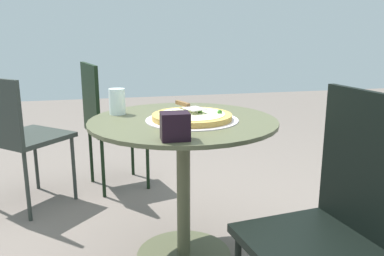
{
  "coord_description": "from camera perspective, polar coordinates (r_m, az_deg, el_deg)",
  "views": [
    {
      "loc": [
        0.37,
        1.81,
        1.13
      ],
      "look_at": [
        -0.04,
        0.03,
        0.68
      ],
      "focal_mm": 37.81,
      "sensor_mm": 36.0,
      "label": 1
    }
  ],
  "objects": [
    {
      "name": "ground_plane",
      "position": [
        2.16,
        -1.16,
        -17.64
      ],
      "size": [
        10.0,
        10.0,
        0.0
      ],
      "primitive_type": "plane",
      "color": "#6B6059"
    },
    {
      "name": "drinking_cup",
      "position": [
        2.03,
        -10.52,
        3.7
      ],
      "size": [
        0.08,
        0.08,
        0.13
      ],
      "primitive_type": "cylinder",
      "color": "silver",
      "rests_on": "patio_table"
    },
    {
      "name": "pizza_server",
      "position": [
        1.93,
        -0.56,
        3.12
      ],
      "size": [
        0.12,
        0.21,
        0.02
      ],
      "color": "silver",
      "rests_on": "pizza_on_tray"
    },
    {
      "name": "pizza_on_tray",
      "position": [
        1.87,
        0.01,
        1.56
      ],
      "size": [
        0.43,
        0.43,
        0.05
      ],
      "color": "silver",
      "rests_on": "patio_table"
    },
    {
      "name": "napkin_dispenser",
      "position": [
        1.53,
        -2.41,
        0.24
      ],
      "size": [
        0.11,
        0.09,
        0.11
      ],
      "primitive_type": "cube",
      "rotation": [
        0.0,
        0.0,
        6.25
      ],
      "color": "black",
      "rests_on": "patio_table"
    },
    {
      "name": "patio_table",
      "position": [
        1.94,
        -1.23,
        -4.35
      ],
      "size": [
        0.88,
        0.88,
        0.72
      ],
      "color": "#4E5037",
      "rests_on": "ground"
    },
    {
      "name": "patio_chair_near",
      "position": [
        1.41,
        19.49,
        -11.7
      ],
      "size": [
        0.45,
        0.45,
        0.94
      ],
      "color": "black",
      "rests_on": "ground"
    },
    {
      "name": "patio_chair_corner",
      "position": [
        2.91,
        -12.03,
        1.35
      ],
      "size": [
        0.47,
        0.47,
        0.9
      ],
      "color": "black",
      "rests_on": "ground"
    },
    {
      "name": "patio_chair_far",
      "position": [
        2.73,
        -23.43,
        -0.44
      ],
      "size": [
        0.61,
        0.61,
        0.86
      ],
      "color": "#2A312C",
      "rests_on": "ground"
    }
  ]
}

